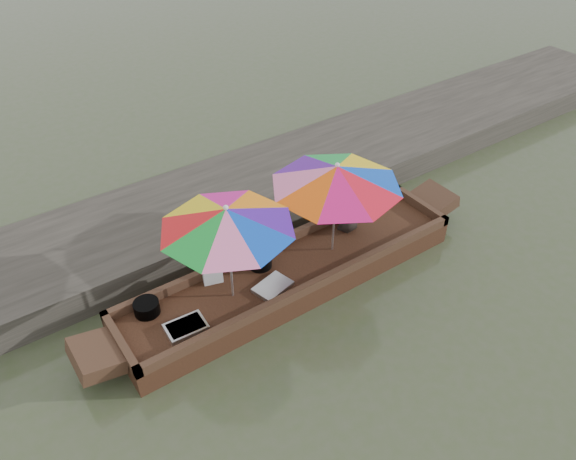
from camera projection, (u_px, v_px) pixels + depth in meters
water at (292, 285)px, 8.60m from camera, size 80.00×80.00×0.00m
dock at (220, 204)px, 9.87m from camera, size 22.00×2.20×0.50m
boat_hull at (292, 276)px, 8.49m from camera, size 5.44×1.20×0.35m
cooking_pot at (147, 308)px, 7.60m from camera, size 0.35×0.35×0.18m
tray_crayfish at (186, 328)px, 7.38m from camera, size 0.55×0.39×0.09m
tray_scallop at (273, 287)px, 8.02m from camera, size 0.60×0.48×0.06m
charcoal_grill at (260, 262)px, 8.37m from camera, size 0.35×0.35×0.17m
supply_bag at (212, 273)px, 8.10m from camera, size 0.33×0.29×0.26m
vendor at (349, 202)px, 8.84m from camera, size 0.60×0.52×1.03m
umbrella_bow at (230, 253)px, 7.45m from camera, size 1.94×1.94×1.55m
umbrella_stern at (335, 208)px, 8.26m from camera, size 2.19×2.19×1.55m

